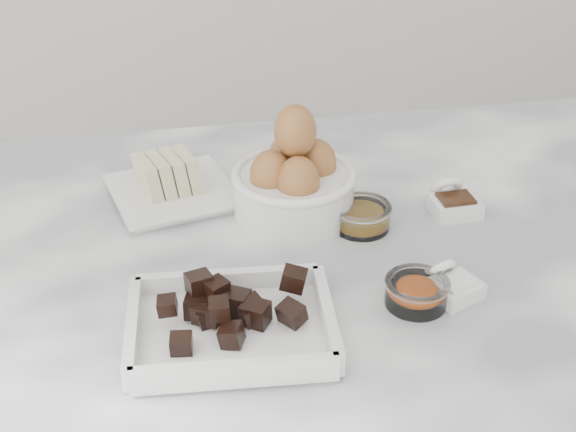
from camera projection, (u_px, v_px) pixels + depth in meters
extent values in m
cube|color=white|center=(276.00, 271.00, 0.99)|extent=(1.20, 0.80, 0.04)
cube|color=white|center=(232.00, 334.00, 0.85)|extent=(0.21, 0.17, 0.01)
cube|color=white|center=(173.00, 195.00, 1.11)|extent=(0.17, 0.17, 0.01)
cube|color=white|center=(173.00, 190.00, 1.10)|extent=(0.19, 0.19, 0.00)
cylinder|color=white|center=(286.00, 197.00, 1.06)|extent=(0.08, 0.08, 0.05)
cylinder|color=white|center=(286.00, 185.00, 1.05)|extent=(0.06, 0.06, 0.01)
cylinder|color=white|center=(294.00, 195.00, 1.05)|extent=(0.16, 0.16, 0.06)
torus|color=white|center=(294.00, 175.00, 1.04)|extent=(0.16, 0.16, 0.01)
ellipsoid|color=brown|center=(318.00, 166.00, 1.04)|extent=(0.05, 0.05, 0.07)
ellipsoid|color=brown|center=(269.00, 174.00, 1.03)|extent=(0.05, 0.05, 0.07)
ellipsoid|color=brown|center=(292.00, 159.00, 1.06)|extent=(0.05, 0.05, 0.07)
ellipsoid|color=brown|center=(294.00, 183.00, 1.01)|extent=(0.05, 0.05, 0.07)
ellipsoid|color=brown|center=(295.00, 131.00, 1.01)|extent=(0.05, 0.05, 0.07)
cylinder|color=white|center=(361.00, 217.00, 1.03)|extent=(0.07, 0.07, 0.03)
torus|color=white|center=(362.00, 207.00, 1.03)|extent=(0.08, 0.08, 0.01)
cylinder|color=orange|center=(361.00, 220.00, 1.04)|extent=(0.06, 0.06, 0.01)
cylinder|color=white|center=(416.00, 293.00, 0.90)|extent=(0.07, 0.07, 0.03)
torus|color=white|center=(417.00, 283.00, 0.89)|extent=(0.07, 0.07, 0.01)
ellipsoid|color=#E45A07|center=(416.00, 292.00, 0.89)|extent=(0.05, 0.05, 0.02)
cube|color=white|center=(455.00, 207.00, 1.06)|extent=(0.06, 0.05, 0.02)
cube|color=black|center=(456.00, 198.00, 1.06)|extent=(0.05, 0.04, 0.00)
torus|color=white|center=(447.00, 187.00, 1.08)|extent=(0.05, 0.04, 0.04)
cube|color=white|center=(456.00, 290.00, 0.91)|extent=(0.07, 0.06, 0.02)
cube|color=white|center=(457.00, 282.00, 0.90)|extent=(0.05, 0.04, 0.00)
torus|color=white|center=(440.00, 270.00, 0.92)|extent=(0.05, 0.05, 0.04)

